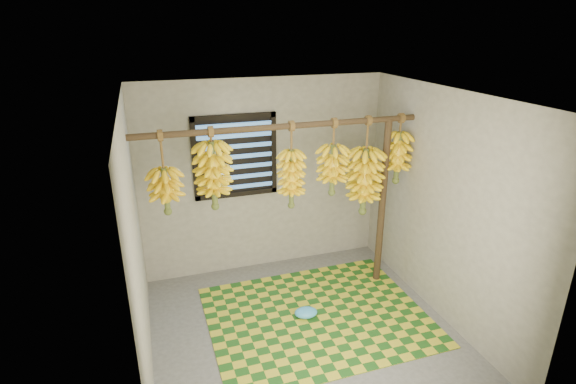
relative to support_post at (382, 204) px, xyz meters
name	(u,v)px	position (x,y,z in m)	size (l,w,h in m)	color
floor	(305,334)	(-1.20, -0.70, -1.00)	(3.00, 3.00, 0.01)	#535353
ceiling	(308,96)	(-1.20, -0.70, 1.40)	(3.00, 3.00, 0.01)	silver
wall_back	(264,177)	(-1.20, 0.80, 0.20)	(3.00, 0.01, 2.40)	slate
wall_left	(137,251)	(-2.71, -0.70, 0.20)	(0.01, 3.00, 2.40)	slate
wall_right	(444,208)	(0.30, -0.70, 0.20)	(0.01, 3.00, 2.40)	slate
window	(235,157)	(-1.55, 0.78, 0.50)	(1.00, 0.04, 1.00)	black
hanging_pole	(283,126)	(-1.20, 0.00, 1.00)	(0.06, 0.06, 3.00)	#412D1A
support_post	(382,204)	(0.00, 0.00, 0.00)	(0.08, 0.08, 2.00)	#412D1A
woven_mat	(317,316)	(-0.98, -0.47, -0.99)	(2.29, 1.83, 0.01)	#1C5017
plastic_bag	(306,313)	(-1.10, -0.46, -0.94)	(0.25, 0.18, 0.10)	#3EA5E8
banana_bunch_a	(166,191)	(-2.40, 0.00, 0.45)	(0.33, 0.33, 0.84)	brown
banana_bunch_b	(213,176)	(-1.93, 0.00, 0.55)	(0.37, 0.37, 0.84)	brown
banana_bunch_c	(291,179)	(-1.11, 0.00, 0.44)	(0.29, 0.29, 0.94)	brown
banana_bunch_d	(332,170)	(-0.65, 0.00, 0.49)	(0.34, 0.34, 0.85)	brown
banana_bunch_e	(364,181)	(-0.25, 0.00, 0.31)	(0.39, 0.39, 1.12)	brown
banana_bunch_f	(398,157)	(0.15, 0.00, 0.55)	(0.29, 0.29, 0.79)	brown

